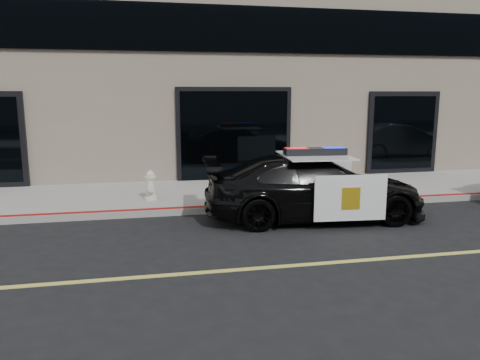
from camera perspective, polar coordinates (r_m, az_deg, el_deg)
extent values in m
plane|color=black|center=(8.11, 16.00, -9.32)|extent=(120.00, 120.00, 0.00)
cube|color=gray|center=(12.79, 5.17, -1.32)|extent=(60.00, 3.50, 0.15)
imported|color=black|center=(10.22, 9.01, -0.92)|extent=(2.66, 5.04, 1.38)
cube|color=white|center=(9.45, 13.33, -2.15)|extent=(1.47, 0.15, 0.92)
cube|color=white|center=(11.28, 9.86, 0.02)|extent=(1.47, 0.15, 0.92)
cube|color=white|center=(10.11, 9.12, 2.98)|extent=(1.50, 1.75, 0.02)
cube|color=gold|center=(9.43, 13.39, -2.19)|extent=(0.37, 0.04, 0.44)
cube|color=black|center=(10.09, 9.14, 3.43)|extent=(1.34, 0.44, 0.16)
cube|color=red|center=(9.99, 6.92, 3.48)|extent=(0.48, 0.33, 0.15)
cube|color=#0C19CC|center=(10.21, 11.30, 3.50)|extent=(0.48, 0.33, 0.15)
cylinder|color=beige|center=(11.57, -10.78, -2.17)|extent=(0.33, 0.33, 0.07)
cylinder|color=beige|center=(11.52, -10.83, -0.89)|extent=(0.24, 0.24, 0.46)
cylinder|color=beige|center=(11.47, -10.87, 0.32)|extent=(0.28, 0.28, 0.05)
sphere|color=beige|center=(11.46, -10.88, 0.59)|extent=(0.21, 0.21, 0.21)
cylinder|color=beige|center=(11.45, -10.89, 1.03)|extent=(0.06, 0.06, 0.06)
cylinder|color=beige|center=(11.66, -10.85, -0.43)|extent=(0.12, 0.11, 0.12)
cylinder|color=beige|center=(11.35, -10.82, -0.72)|extent=(0.12, 0.11, 0.12)
cylinder|color=beige|center=(11.34, -10.81, -1.07)|extent=(0.15, 0.13, 0.15)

